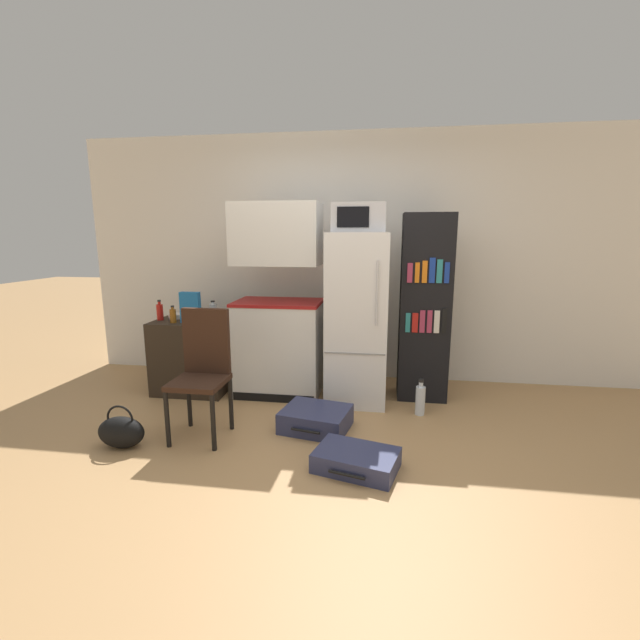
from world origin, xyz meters
The scene contains 17 objects.
ground_plane centered at (0.00, 0.00, 0.00)m, with size 24.00×24.00×0.00m, color tan.
wall_back centered at (0.20, 2.00, 1.32)m, with size 6.40×0.10×2.64m.
side_table centered at (-1.55, 1.29, 0.37)m, with size 0.72×0.62×0.74m.
kitchen_hutch centered at (-0.66, 1.32, 0.86)m, with size 0.85×0.56×1.88m.
refrigerator centered at (0.12, 1.27, 0.80)m, with size 0.56×0.68×1.60m.
microwave centered at (0.12, 1.27, 1.73)m, with size 0.48×0.38×0.26m.
bookshelf centered at (0.75, 1.42, 0.89)m, with size 0.46×0.38×1.78m.
bottle_ketchup_red centered at (-1.85, 1.21, 0.82)m, with size 0.06×0.06×0.20m.
bottle_clear_short centered at (-1.41, 1.49, 0.81)m, with size 0.08×0.08×0.16m.
bottle_amber_beer centered at (-1.66, 1.10, 0.81)m, with size 0.06×0.06×0.17m.
bowl centered at (-1.74, 1.33, 0.76)m, with size 0.16×0.16×0.04m.
cereal_box centered at (-1.49, 1.13, 0.89)m, with size 0.19×0.07×0.30m.
chair centered at (-1.04, 0.35, 0.58)m, with size 0.40×0.41×1.01m.
suitcase_large_flat centered at (0.20, -0.03, 0.07)m, with size 0.62×0.49×0.13m.
suitcase_small_flat centered at (-0.17, 0.54, 0.09)m, with size 0.60×0.53×0.17m.
handbag centered at (-1.57, 0.02, 0.12)m, with size 0.36×0.20×0.33m.
water_bottle_front centered at (0.71, 0.96, 0.14)m, with size 0.08×0.08×0.33m.
Camera 1 is at (0.35, -2.72, 1.58)m, focal length 24.00 mm.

